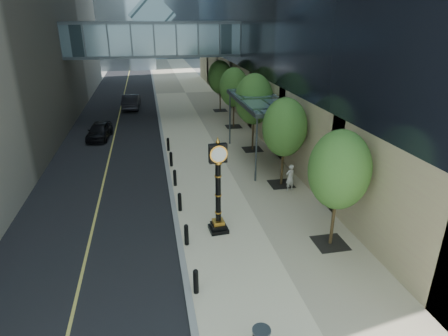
{
  "coord_description": "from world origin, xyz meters",
  "views": [
    {
      "loc": [
        -3.89,
        -10.01,
        9.49
      ],
      "look_at": [
        -0.63,
        6.04,
        2.83
      ],
      "focal_mm": 30.0,
      "sensor_mm": 36.0,
      "label": 1
    }
  ],
  "objects_px": {
    "pedestrian": "(290,178)",
    "street_clock": "(218,193)",
    "car_near": "(99,131)",
    "car_far": "(131,101)"
  },
  "relations": [
    {
      "from": "pedestrian",
      "to": "street_clock",
      "type": "bearing_deg",
      "value": 19.12
    },
    {
      "from": "street_clock",
      "to": "car_near",
      "type": "xyz_separation_m",
      "value": [
        -6.98,
        16.27,
        -1.31
      ]
    },
    {
      "from": "pedestrian",
      "to": "car_near",
      "type": "bearing_deg",
      "value": -63.87
    },
    {
      "from": "street_clock",
      "to": "pedestrian",
      "type": "height_order",
      "value": "street_clock"
    },
    {
      "from": "car_near",
      "to": "car_far",
      "type": "distance_m",
      "value": 11.02
    },
    {
      "from": "pedestrian",
      "to": "car_far",
      "type": "relative_size",
      "value": 0.33
    },
    {
      "from": "street_clock",
      "to": "car_near",
      "type": "distance_m",
      "value": 17.75
    },
    {
      "from": "street_clock",
      "to": "car_far",
      "type": "relative_size",
      "value": 0.93
    },
    {
      "from": "pedestrian",
      "to": "car_near",
      "type": "xyz_separation_m",
      "value": [
        -11.86,
        12.73,
        -0.17
      ]
    },
    {
      "from": "car_far",
      "to": "car_near",
      "type": "bearing_deg",
      "value": 81.29
    }
  ]
}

